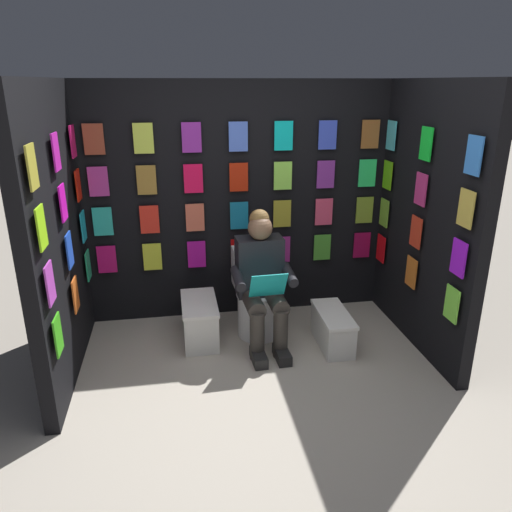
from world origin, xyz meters
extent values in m
plane|color=#B2A899|center=(0.00, 0.00, 0.00)|extent=(30.00, 30.00, 0.00)
cube|color=black|center=(0.00, -1.67, 1.11)|extent=(2.95, 0.10, 2.23)
cube|color=#C50E62|center=(1.24, -1.59, 0.65)|extent=(0.17, 0.01, 0.26)
cube|color=yellow|center=(0.83, -1.59, 0.65)|extent=(0.17, 0.01, 0.26)
cube|color=#AA0C8C|center=(0.41, -1.59, 0.65)|extent=(0.17, 0.01, 0.26)
cube|color=red|center=(0.00, -1.59, 0.65)|extent=(0.17, 0.01, 0.26)
cube|color=#921F76|center=(-0.41, -1.59, 0.65)|extent=(0.17, 0.01, 0.26)
cube|color=green|center=(-0.83, -1.59, 0.65)|extent=(0.17, 0.01, 0.26)
cube|color=maroon|center=(-1.24, -1.59, 0.65)|extent=(0.17, 0.01, 0.26)
cube|color=#27B6A7|center=(1.24, -1.59, 1.01)|extent=(0.17, 0.01, 0.26)
cube|color=red|center=(0.83, -1.59, 1.01)|extent=(0.17, 0.01, 0.26)
cube|color=#D25D43|center=(0.41, -1.59, 1.01)|extent=(0.17, 0.01, 0.26)
cube|color=#137099|center=(0.00, -1.59, 1.01)|extent=(0.17, 0.01, 0.26)
cube|color=#A59925|center=(-0.41, -1.59, 1.01)|extent=(0.17, 0.01, 0.26)
cube|color=#E14066|center=(-0.83, -1.59, 1.01)|extent=(0.17, 0.01, 0.26)
cube|color=olive|center=(-1.24, -1.59, 1.01)|extent=(0.17, 0.01, 0.26)
cube|color=#B43393|center=(1.24, -1.59, 1.37)|extent=(0.17, 0.01, 0.26)
cube|color=olive|center=(0.83, -1.59, 1.37)|extent=(0.17, 0.01, 0.26)
cube|color=#F10D46|center=(0.41, -1.59, 1.37)|extent=(0.17, 0.01, 0.26)
cube|color=#B72009|center=(0.00, -1.59, 1.37)|extent=(0.17, 0.01, 0.26)
cube|color=#98EF4C|center=(-0.41, -1.59, 1.37)|extent=(0.17, 0.01, 0.26)
cube|color=purple|center=(-0.83, -1.59, 1.37)|extent=(0.17, 0.01, 0.26)
cube|color=#28DF68|center=(-1.24, -1.59, 1.37)|extent=(0.17, 0.01, 0.26)
cube|color=brown|center=(1.24, -1.59, 1.74)|extent=(0.17, 0.01, 0.26)
cube|color=#C9E147|center=(0.83, -1.59, 1.74)|extent=(0.17, 0.01, 0.26)
cube|color=purple|center=(0.41, -1.59, 1.74)|extent=(0.17, 0.01, 0.26)
cube|color=#4B70E3|center=(0.00, -1.59, 1.74)|extent=(0.17, 0.01, 0.26)
cube|color=#0BD6D3|center=(-0.41, -1.59, 1.74)|extent=(0.17, 0.01, 0.26)
cube|color=blue|center=(-0.83, -1.59, 1.74)|extent=(0.17, 0.01, 0.26)
cube|color=#975827|center=(-1.24, -1.59, 1.74)|extent=(0.17, 0.01, 0.26)
cube|color=black|center=(-1.47, -0.81, 1.11)|extent=(0.10, 1.62, 2.23)
cube|color=red|center=(-1.39, -1.46, 0.65)|extent=(0.01, 0.17, 0.26)
cube|color=orange|center=(-1.39, -0.81, 0.65)|extent=(0.01, 0.17, 0.26)
cube|color=#80EB43|center=(-1.39, -0.17, 0.65)|extent=(0.01, 0.17, 0.26)
cube|color=#71A62F|center=(-1.39, -1.46, 1.01)|extent=(0.01, 0.17, 0.26)
cube|color=red|center=(-1.39, -0.81, 1.01)|extent=(0.01, 0.17, 0.26)
cube|color=#A21AF0|center=(-1.39, -0.17, 1.01)|extent=(0.01, 0.17, 0.26)
cube|color=#5EB010|center=(-1.39, -1.46, 1.37)|extent=(0.01, 0.17, 0.26)
cube|color=#C92F78|center=(-1.39, -0.81, 1.37)|extent=(0.01, 0.17, 0.26)
cube|color=gold|center=(-1.39, -0.17, 1.37)|extent=(0.01, 0.17, 0.26)
cube|color=#45BFCC|center=(-1.39, -1.46, 1.74)|extent=(0.01, 0.17, 0.26)
cube|color=#15D832|center=(-1.39, -0.81, 1.74)|extent=(0.01, 0.17, 0.26)
cube|color=#357EDF|center=(-1.39, -0.17, 1.74)|extent=(0.01, 0.17, 0.26)
cube|color=black|center=(1.47, -0.81, 1.11)|extent=(0.10, 1.62, 2.23)
cube|color=green|center=(1.39, -0.17, 0.65)|extent=(0.01, 0.17, 0.26)
cube|color=orange|center=(1.39, -0.81, 0.65)|extent=(0.01, 0.17, 0.26)
cube|color=#22AC70|center=(1.39, -1.46, 0.65)|extent=(0.01, 0.17, 0.26)
cube|color=#C144CA|center=(1.39, -0.17, 1.01)|extent=(0.01, 0.17, 0.26)
cube|color=blue|center=(1.39, -0.81, 1.01)|extent=(0.01, 0.17, 0.26)
cube|color=#1DACCA|center=(1.39, -1.46, 1.01)|extent=(0.01, 0.17, 0.26)
cube|color=#9EF11B|center=(1.39, -0.17, 1.37)|extent=(0.01, 0.17, 0.26)
cube|color=#E814C4|center=(1.39, -0.81, 1.37)|extent=(0.01, 0.17, 0.26)
cube|color=red|center=(1.39, -1.46, 1.37)|extent=(0.01, 0.17, 0.26)
cube|color=gold|center=(1.39, -0.17, 1.74)|extent=(0.01, 0.17, 0.26)
cube|color=#CB1FB4|center=(1.39, -0.81, 1.74)|extent=(0.01, 0.17, 0.26)
cube|color=#D0145F|center=(1.39, -1.46, 1.74)|extent=(0.01, 0.17, 0.26)
cylinder|color=white|center=(-0.10, -1.12, 0.20)|extent=(0.38, 0.38, 0.40)
cylinder|color=white|center=(-0.10, -1.12, 0.41)|extent=(0.41, 0.41, 0.02)
cube|color=white|center=(-0.09, -1.38, 0.58)|extent=(0.39, 0.20, 0.36)
cylinder|color=white|center=(-0.10, -1.29, 0.58)|extent=(0.39, 0.08, 0.39)
cube|color=black|center=(-0.10, -1.09, 0.68)|extent=(0.41, 0.24, 0.52)
sphere|color=brown|center=(-0.11, -1.06, 1.04)|extent=(0.21, 0.21, 0.21)
sphere|color=olive|center=(-0.10, -1.09, 1.11)|extent=(0.17, 0.17, 0.17)
cylinder|color=#38332D|center=(-0.21, -0.89, 0.44)|extent=(0.17, 0.41, 0.15)
cylinder|color=#38332D|center=(-0.01, -0.89, 0.44)|extent=(0.17, 0.41, 0.15)
cylinder|color=#38332D|center=(-0.22, -0.71, 0.21)|extent=(0.12, 0.12, 0.42)
cylinder|color=#38332D|center=(-0.02, -0.71, 0.21)|extent=(0.12, 0.12, 0.42)
cube|color=black|center=(-0.22, -0.65, 0.04)|extent=(0.12, 0.26, 0.09)
cube|color=black|center=(-0.02, -0.65, 0.04)|extent=(0.12, 0.26, 0.09)
cylinder|color=black|center=(-0.33, -0.92, 0.66)|extent=(0.10, 0.31, 0.13)
cylinder|color=black|center=(0.11, -0.90, 0.66)|extent=(0.10, 0.31, 0.13)
cube|color=#19B5B4|center=(-0.12, -0.75, 0.64)|extent=(0.30, 0.14, 0.23)
cube|color=white|center=(0.43, -1.11, 0.17)|extent=(0.29, 0.59, 0.34)
cube|color=white|center=(0.43, -1.11, 0.36)|extent=(0.31, 0.61, 0.03)
cube|color=white|center=(-0.71, -0.82, 0.14)|extent=(0.26, 0.58, 0.28)
cube|color=white|center=(-0.71, -0.82, 0.30)|extent=(0.27, 0.60, 0.03)
camera|label=1|loc=(0.59, 2.81, 2.20)|focal=34.18mm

